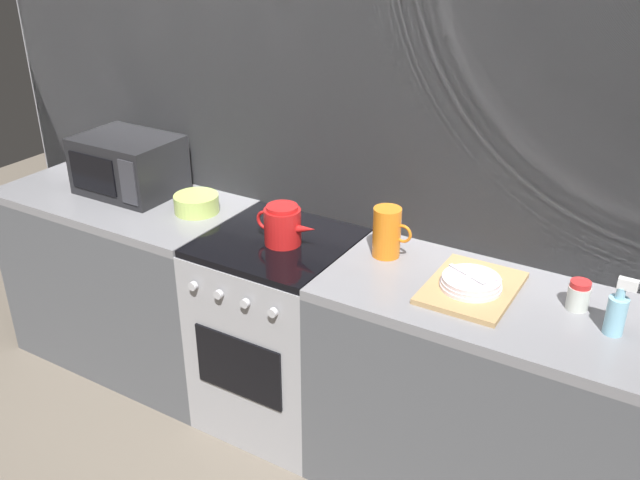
{
  "coord_description": "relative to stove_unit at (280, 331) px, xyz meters",
  "views": [
    {
      "loc": [
        1.46,
        -2.1,
        2.16
      ],
      "look_at": [
        0.21,
        0.0,
        0.95
      ],
      "focal_mm": 38.8,
      "sensor_mm": 36.0,
      "label": 1
    }
  ],
  "objects": [
    {
      "name": "ground_plane",
      "position": [
        0.0,
        0.0,
        -0.45
      ],
      "size": [
        8.0,
        8.0,
        0.0
      ],
      "primitive_type": "plane",
      "color": "#6B6054"
    },
    {
      "name": "back_wall",
      "position": [
        0.0,
        0.32,
        0.75
      ],
      "size": [
        3.6,
        0.05,
        2.4
      ],
      "color": "gray",
      "rests_on": "ground_plane"
    },
    {
      "name": "counter_left",
      "position": [
        -0.9,
        0.0,
        0.0
      ],
      "size": [
        1.2,
        0.6,
        0.9
      ],
      "color": "#515459",
      "rests_on": "ground_plane"
    },
    {
      "name": "stove_unit",
      "position": [
        0.0,
        0.0,
        0.0
      ],
      "size": [
        0.6,
        0.63,
        0.9
      ],
      "color": "#9E9EA3",
      "rests_on": "ground_plane"
    },
    {
      "name": "counter_right",
      "position": [
        0.9,
        0.0,
        0.0
      ],
      "size": [
        1.2,
        0.6,
        0.9
      ],
      "color": "#515459",
      "rests_on": "ground_plane"
    },
    {
      "name": "microwave",
      "position": [
        -0.89,
        0.08,
        0.59
      ],
      "size": [
        0.46,
        0.35,
        0.27
      ],
      "color": "black",
      "rests_on": "counter_left"
    },
    {
      "name": "kettle",
      "position": [
        0.04,
        -0.01,
        0.53
      ],
      "size": [
        0.28,
        0.15,
        0.17
      ],
      "color": "red",
      "rests_on": "stove_unit"
    },
    {
      "name": "mixing_bowl",
      "position": [
        -0.47,
        0.05,
        0.49
      ],
      "size": [
        0.2,
        0.2,
        0.08
      ],
      "primitive_type": "cylinder",
      "color": "#B7D166",
      "rests_on": "counter_left"
    },
    {
      "name": "pitcher",
      "position": [
        0.45,
        0.11,
        0.55
      ],
      "size": [
        0.16,
        0.11,
        0.2
      ],
      "color": "orange",
      "rests_on": "counter_right"
    },
    {
      "name": "dish_pile",
      "position": [
        0.83,
        0.01,
        0.47
      ],
      "size": [
        0.3,
        0.4,
        0.07
      ],
      "color": "tan",
      "rests_on": "counter_right"
    },
    {
      "name": "spice_jar",
      "position": [
        1.18,
        0.09,
        0.5
      ],
      "size": [
        0.08,
        0.08,
        0.1
      ],
      "color": "silver",
      "rests_on": "counter_right"
    },
    {
      "name": "spray_bottle",
      "position": [
        1.31,
        -0.01,
        0.53
      ],
      "size": [
        0.08,
        0.06,
        0.2
      ],
      "color": "#8CCCE5",
      "rests_on": "counter_right"
    }
  ]
}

